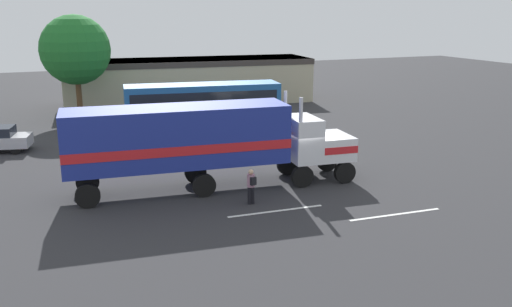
% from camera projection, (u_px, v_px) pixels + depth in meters
% --- Properties ---
extents(ground_plane, '(120.00, 120.00, 0.00)m').
position_uv_depth(ground_plane, '(310.00, 180.00, 28.35)').
color(ground_plane, '#2D2D30').
extents(lane_stripe_near, '(4.40, 0.40, 0.01)m').
position_uv_depth(lane_stripe_near, '(276.00, 211.00, 23.91)').
color(lane_stripe_near, silver).
rests_on(lane_stripe_near, ground_plane).
extents(lane_stripe_mid, '(4.40, 0.44, 0.01)m').
position_uv_depth(lane_stripe_mid, '(395.00, 215.00, 23.51)').
color(lane_stripe_mid, silver).
rests_on(lane_stripe_mid, ground_plane).
extents(semi_truck, '(14.35, 3.99, 4.50)m').
position_uv_depth(semi_truck, '(201.00, 139.00, 26.21)').
color(semi_truck, silver).
rests_on(semi_truck, ground_plane).
extents(person_bystander, '(0.34, 0.47, 1.63)m').
position_uv_depth(person_bystander, '(251.00, 185.00, 24.58)').
color(person_bystander, black).
rests_on(person_bystander, ground_plane).
extents(parked_bus, '(11.25, 4.06, 3.40)m').
position_uv_depth(parked_bus, '(203.00, 102.00, 39.31)').
color(parked_bus, '#1E5999').
rests_on(parked_bus, ground_plane).
extents(tree_left, '(5.41, 5.41, 8.22)m').
position_uv_depth(tree_left, '(75.00, 50.00, 42.37)').
color(tree_left, brown).
rests_on(tree_left, ground_plane).
extents(building_backdrop, '(23.08, 8.33, 4.09)m').
position_uv_depth(building_backdrop, '(190.00, 79.00, 51.17)').
color(building_backdrop, '#B7AD8C').
rests_on(building_backdrop, ground_plane).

